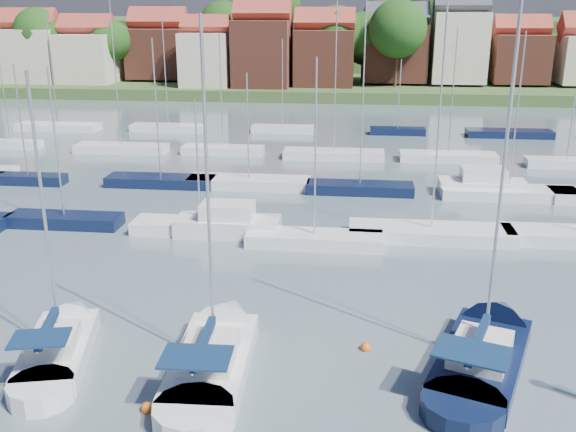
# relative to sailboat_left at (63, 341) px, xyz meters

# --- Properties ---
(ground) EXTENTS (260.00, 260.00, 0.00)m
(ground) POSITION_rel_sailboat_left_xyz_m (9.69, 35.70, -0.36)
(ground) COLOR #415058
(ground) RESTS_ON ground
(sailboat_left) EXTENTS (4.82, 10.16, 13.43)m
(sailboat_left) POSITION_rel_sailboat_left_xyz_m (0.00, 0.00, 0.00)
(sailboat_left) COLOR silver
(sailboat_left) RESTS_ON ground
(sailboat_centre) EXTENTS (3.51, 11.72, 15.78)m
(sailboat_centre) POSITION_rel_sailboat_left_xyz_m (7.07, 0.25, -0.01)
(sailboat_centre) COLOR silver
(sailboat_centre) RESTS_ON ground
(sailboat_navy) EXTENTS (7.10, 12.48, 16.75)m
(sailboat_navy) POSITION_rel_sailboat_left_xyz_m (18.99, 1.75, -0.01)
(sailboat_navy) COLOR black
(sailboat_navy) RESTS_ON ground
(buoy_c) EXTENTS (0.51, 0.51, 0.51)m
(buoy_c) POSITION_rel_sailboat_left_xyz_m (5.29, -4.21, -0.36)
(buoy_c) COLOR #D85914
(buoy_c) RESTS_ON ground
(buoy_e) EXTENTS (0.50, 0.50, 0.50)m
(buoy_e) POSITION_rel_sailboat_left_xyz_m (13.60, 1.34, -0.36)
(buoy_e) COLOR #D85914
(buoy_e) RESTS_ON ground
(marina_field) EXTENTS (79.62, 41.41, 15.93)m
(marina_field) POSITION_rel_sailboat_left_xyz_m (11.60, 30.85, 0.07)
(marina_field) COLOR silver
(marina_field) RESTS_ON ground
(far_shore_town) EXTENTS (212.46, 90.00, 22.27)m
(far_shore_town) POSITION_rel_sailboat_left_xyz_m (11.92, 128.37, 4.24)
(far_shore_town) COLOR #39542A
(far_shore_town) RESTS_ON ground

